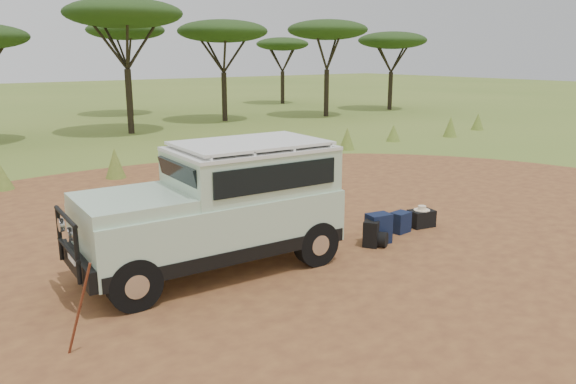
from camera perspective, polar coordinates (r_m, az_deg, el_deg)
ground at (r=9.94m, az=0.63°, el=-7.44°), size 140.00×140.00×0.00m
dirt_clearing at (r=9.94m, az=0.63°, el=-7.41°), size 23.00×23.00×0.01m
grass_fringe at (r=17.33m, az=-16.65°, el=2.64°), size 36.60×1.60×0.90m
acacia_treeline at (r=27.94m, az=-24.27°, el=15.31°), size 46.70×13.20×6.26m
safari_vehicle at (r=9.53m, az=-6.98°, el=-1.86°), size 4.57×2.03×2.16m
walking_staff at (r=7.32m, az=-20.44°, el=-11.14°), size 0.29×0.42×1.26m
backpack_black at (r=10.93m, az=8.50°, el=-4.16°), size 0.46×0.44×0.51m
backpack_navy at (r=11.10m, az=9.17°, el=-3.68°), size 0.50×0.40×0.59m
backpack_olive at (r=11.39m, az=9.41°, el=-3.49°), size 0.39×0.30×0.49m
duffel_navy at (r=11.85m, az=11.34°, el=-3.04°), size 0.42×0.33×0.44m
hard_case at (r=12.34m, az=13.39°, el=-2.63°), size 0.58×0.46×0.37m
stuff_sack at (r=10.94m, az=9.24°, el=-4.75°), size 0.41×0.41×0.30m
safari_hat at (r=12.28m, az=13.45°, el=-1.65°), size 0.34×0.34×0.10m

